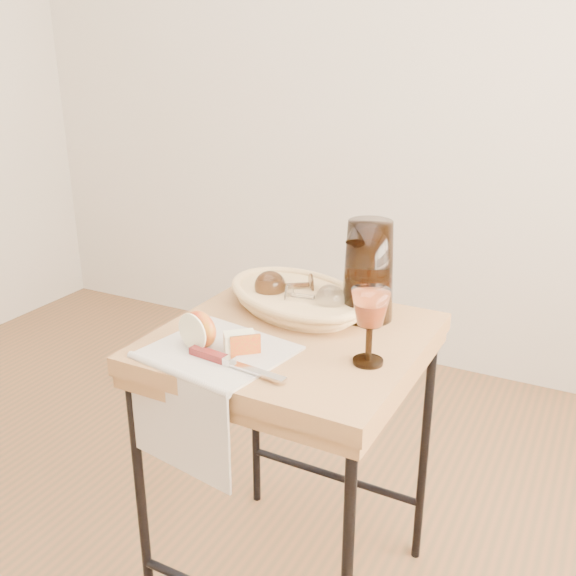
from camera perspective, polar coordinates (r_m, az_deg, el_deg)
The scene contains 11 objects.
wall_back at distance 2.84m, azimuth 8.22°, elevation 19.99°, with size 3.60×0.00×2.70m, color beige.
side_table at distance 1.70m, azimuth 0.32°, elevation -15.52°, with size 0.58×0.58×0.74m, color brown, non-canonical shape.
tea_towel at distance 1.43m, azimuth -6.07°, elevation -5.51°, with size 0.28×0.25×0.01m, color beige.
bread_basket at distance 1.64m, azimuth 0.73°, elevation -1.02°, with size 0.36×0.25×0.05m, color tan, non-canonical shape.
goblet_lying_a at distance 1.65m, azimuth -0.02°, elevation 0.22°, with size 0.13×0.08×0.08m, color brown, non-canonical shape.
goblet_lying_b at distance 1.59m, azimuth 2.12°, elevation -0.81°, with size 0.12×0.07×0.07m, color white, non-canonical shape.
pitcher at distance 1.57m, azimuth 7.03°, elevation 1.53°, with size 0.17×0.25×0.28m, color black, non-canonical shape.
wine_goblet at distance 1.35m, azimuth 7.13°, elevation -3.36°, with size 0.08×0.08×0.17m, color white, non-canonical shape.
apple_half at distance 1.43m, azimuth -7.68°, elevation -3.56°, with size 0.09×0.05×0.08m, color #C80013.
apple_wedge at distance 1.41m, azimuth -4.26°, elevation -4.70°, with size 0.07×0.04×0.04m, color #F2EBB8.
table_knife at distance 1.35m, azimuth -4.88°, elevation -6.41°, with size 0.23×0.02×0.02m, color silver, non-canonical shape.
Camera 1 is at (0.95, -0.88, 1.38)m, focal length 40.80 mm.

